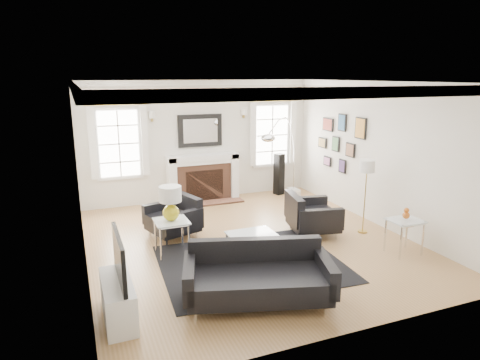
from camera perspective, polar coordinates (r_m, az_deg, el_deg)
name	(u,v)px	position (r m, az deg, el deg)	size (l,w,h in m)	color
floor	(249,242)	(7.75, 1.23, -8.24)	(6.00, 6.00, 0.00)	#996E40
back_wall	(200,141)	(10.12, -5.37, 5.20)	(5.50, 0.04, 2.80)	silver
front_wall	(357,219)	(4.81, 15.39, -5.01)	(5.50, 0.04, 2.80)	silver
left_wall	(79,180)	(6.78, -20.66, 0.04)	(0.04, 6.00, 2.80)	silver
right_wall	(380,155)	(8.76, 18.11, 3.22)	(0.04, 6.00, 2.80)	silver
ceiling	(250,82)	(7.18, 1.35, 12.94)	(5.50, 6.00, 0.02)	white
crown_molding	(250,86)	(7.18, 1.34, 12.47)	(5.50, 6.00, 0.12)	white
fireplace	(203,178)	(10.09, -4.93, 0.21)	(1.70, 0.69, 1.11)	white
mantel_mirror	(200,131)	(10.04, -5.33, 6.57)	(1.05, 0.07, 0.75)	black
window_left	(119,143)	(9.71, -15.85, 4.71)	(1.24, 0.15, 1.62)	white
window_right	(272,135)	(10.73, 4.27, 6.03)	(1.24, 0.15, 1.62)	white
gallery_wall	(340,139)	(9.74, 13.18, 5.35)	(0.04, 1.73, 1.29)	black
tv_unit	(118,294)	(5.56, -15.94, -14.45)	(0.35, 1.00, 1.09)	white
area_rug	(251,263)	(6.91, 1.45, -11.04)	(2.79, 2.33, 0.01)	black
sofa	(258,277)	(5.75, 2.37, -12.78)	(2.08, 1.38, 0.62)	black
armchair_left	(175,218)	(8.00, -8.60, -5.09)	(1.03, 1.09, 0.61)	black
armchair_right	(310,216)	(8.09, 9.30, -4.75)	(1.02, 1.10, 0.64)	black
coffee_table	(254,238)	(7.08, 1.91, -7.68)	(0.78, 0.78, 0.35)	silver
side_table_left	(172,227)	(7.15, -9.11, -6.19)	(0.54, 0.54, 0.59)	silver
nesting_table	(405,227)	(7.61, 21.13, -5.84)	(0.54, 0.45, 0.59)	silver
gourd_lamp	(170,201)	(7.01, -9.25, -2.79)	(0.36, 0.36, 0.58)	gold
orange_vase	(406,214)	(7.55, 21.28, -4.23)	(0.12, 0.12, 0.19)	#BE5A18
arc_floor_lamp	(282,156)	(9.72, 5.65, 3.15)	(1.46, 1.35, 2.07)	white
stick_floor_lamp	(367,170)	(8.19, 16.57, 1.32)	(0.28, 0.28, 1.40)	#AF903D
speaker_tower	(279,174)	(10.67, 5.22, 0.78)	(0.20, 0.20, 1.02)	black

